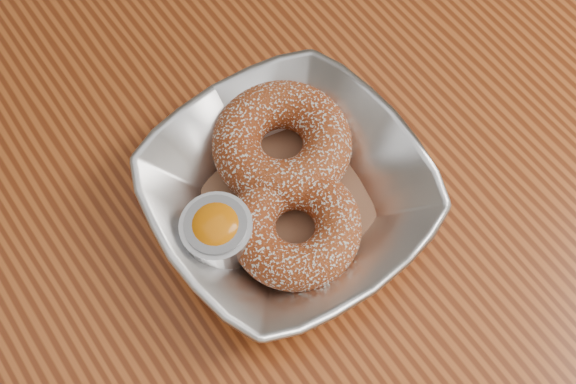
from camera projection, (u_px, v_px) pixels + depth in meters
ground_plane at (318, 341)px, 1.24m from camera, size 4.00×4.00×0.00m
table at (345, 200)px, 0.65m from camera, size 1.20×0.80×0.75m
serving_bowl at (288, 194)px, 0.52m from camera, size 0.21×0.21×0.05m
parchment at (288, 203)px, 0.53m from camera, size 0.19×0.19×0.00m
donut_back at (282, 143)px, 0.53m from camera, size 0.14×0.14×0.04m
donut_front at (295, 227)px, 0.50m from camera, size 0.10×0.10×0.04m
ramekin at (218, 233)px, 0.50m from camera, size 0.05×0.05×0.05m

